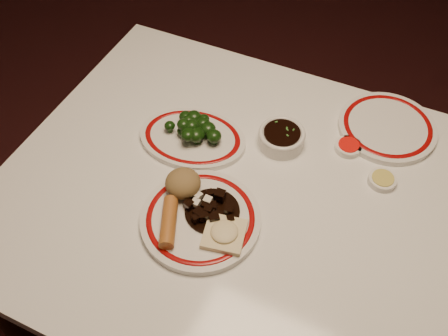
% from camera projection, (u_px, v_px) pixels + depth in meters
% --- Properties ---
extents(ground, '(7.00, 7.00, 0.00)m').
position_uv_depth(ground, '(250.00, 328.00, 1.69)').
color(ground, black).
rests_on(ground, ground).
extents(dining_table, '(1.20, 0.90, 0.75)m').
position_uv_depth(dining_table, '(262.00, 223.00, 1.18)').
color(dining_table, white).
rests_on(dining_table, ground).
extents(main_plate, '(0.30, 0.30, 0.02)m').
position_uv_depth(main_plate, '(201.00, 219.00, 1.07)').
color(main_plate, white).
rests_on(main_plate, dining_table).
extents(rice_mound, '(0.08, 0.08, 0.06)m').
position_uv_depth(rice_mound, '(183.00, 183.00, 1.08)').
color(rice_mound, olive).
rests_on(rice_mound, main_plate).
extents(spring_roll, '(0.08, 0.12, 0.03)m').
position_uv_depth(spring_roll, '(169.00, 222.00, 1.03)').
color(spring_roll, '#B0692B').
rests_on(spring_roll, main_plate).
extents(fried_wonton, '(0.10, 0.10, 0.02)m').
position_uv_depth(fried_wonton, '(224.00, 233.00, 1.02)').
color(fried_wonton, beige).
rests_on(fried_wonton, main_plate).
extents(stirfry_heap, '(0.12, 0.12, 0.03)m').
position_uv_depth(stirfry_heap, '(211.00, 209.00, 1.06)').
color(stirfry_heap, black).
rests_on(stirfry_heap, main_plate).
extents(broccoli_plate, '(0.29, 0.26, 0.02)m').
position_uv_depth(broccoli_plate, '(193.00, 138.00, 1.22)').
color(broccoli_plate, white).
rests_on(broccoli_plate, dining_table).
extents(broccoli_pile, '(0.15, 0.10, 0.05)m').
position_uv_depth(broccoli_pile, '(195.00, 129.00, 1.19)').
color(broccoli_pile, '#23471C').
rests_on(broccoli_pile, broccoli_plate).
extents(soy_bowl, '(0.11, 0.11, 0.04)m').
position_uv_depth(soy_bowl, '(281.00, 138.00, 1.20)').
color(soy_bowl, white).
rests_on(soy_bowl, dining_table).
extents(sweet_sour_dish, '(0.06, 0.06, 0.02)m').
position_uv_depth(sweet_sour_dish, '(348.00, 147.00, 1.20)').
color(sweet_sour_dish, white).
rests_on(sweet_sour_dish, dining_table).
extents(mustard_dish, '(0.06, 0.06, 0.02)m').
position_uv_depth(mustard_dish, '(382.00, 180.00, 1.13)').
color(mustard_dish, white).
rests_on(mustard_dish, dining_table).
extents(far_plate, '(0.26, 0.26, 0.02)m').
position_uv_depth(far_plate, '(387.00, 127.00, 1.24)').
color(far_plate, white).
rests_on(far_plate, dining_table).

